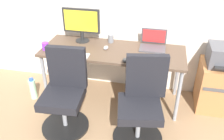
{
  "coord_description": "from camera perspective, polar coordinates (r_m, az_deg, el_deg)",
  "views": [
    {
      "loc": [
        0.56,
        -2.6,
        2.0
      ],
      "look_at": [
        0.0,
        -0.05,
        0.47
      ],
      "focal_mm": 38.9,
      "sensor_mm": 36.0,
      "label": 1
    }
  ],
  "objects": [
    {
      "name": "mouse_by_monitor",
      "position": [
        2.69,
        3.07,
        2.37
      ],
      "size": [
        0.06,
        0.1,
        0.03
      ],
      "primitive_type": "ellipsoid",
      "color": "#2D2D2D",
      "rests_on": "desk"
    },
    {
      "name": "desktop_monitor",
      "position": [
        3.13,
        -7.23,
        10.97
      ],
      "size": [
        0.48,
        0.18,
        0.43
      ],
      "color": "#262626",
      "rests_on": "desk"
    },
    {
      "name": "keyboard_by_monitor",
      "position": [
        2.85,
        -8.78,
        3.52
      ],
      "size": [
        0.34,
        0.12,
        0.02
      ],
      "primitive_type": "cube",
      "color": "#B7B7B7",
      "rests_on": "desk"
    },
    {
      "name": "keyboard_by_laptop",
      "position": [
        2.78,
        9.97,
        2.69
      ],
      "size": [
        0.34,
        0.12,
        0.02
      ],
      "primitive_type": "cube",
      "color": "#B7B7B7",
      "rests_on": "desk"
    },
    {
      "name": "office_chair_right",
      "position": [
        2.56,
        6.89,
        -8.04
      ],
      "size": [
        0.54,
        0.54,
        0.94
      ],
      "color": "black",
      "rests_on": "ground"
    },
    {
      "name": "water_bottle_on_floor",
      "position": [
        3.42,
        -18.09,
        -4.23
      ],
      "size": [
        0.09,
        0.09,
        0.31
      ],
      "color": "#A5D8B2",
      "rests_on": "ground"
    },
    {
      "name": "pen_cup",
      "position": [
        3.14,
        -0.28,
        7.41
      ],
      "size": [
        0.07,
        0.07,
        0.1
      ],
      "primitive_type": "cylinder",
      "color": "slate",
      "rests_on": "desk"
    },
    {
      "name": "desk",
      "position": [
        2.98,
        0.21,
        3.6
      ],
      "size": [
        1.74,
        0.64,
        0.72
      ],
      "color": "brown",
      "rests_on": "ground"
    },
    {
      "name": "open_laptop",
      "position": [
        3.04,
        9.63,
        6.17
      ],
      "size": [
        0.31,
        0.26,
        0.23
      ],
      "color": "#4C4C51",
      "rests_on": "desk"
    },
    {
      "name": "side_cabinet",
      "position": [
        3.29,
        23.5,
        -3.49
      ],
      "size": [
        0.47,
        0.48,
        0.61
      ],
      "color": "#B77542",
      "rests_on": "ground"
    },
    {
      "name": "mouse_by_laptop",
      "position": [
        2.98,
        -1.45,
        5.28
      ],
      "size": [
        0.06,
        0.1,
        0.03
      ],
      "primitive_type": "ellipsoid",
      "color": "#B7B7B7",
      "rests_on": "desk"
    },
    {
      "name": "coffee_mug",
      "position": [
        3.05,
        -15.4,
        5.44
      ],
      "size": [
        0.08,
        0.08,
        0.09
      ],
      "primitive_type": "cylinder",
      "color": "purple",
      "rests_on": "desk"
    },
    {
      "name": "ground_plane",
      "position": [
        3.33,
        0.19,
        -6.57
      ],
      "size": [
        5.28,
        5.28,
        0.0
      ],
      "primitive_type": "plane",
      "color": "#9E7A56"
    },
    {
      "name": "office_chair_left",
      "position": [
        2.73,
        -11.07,
        -5.57
      ],
      "size": [
        0.54,
        0.54,
        0.94
      ],
      "color": "black",
      "rests_on": "ground"
    }
  ]
}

